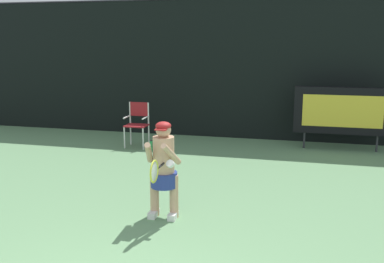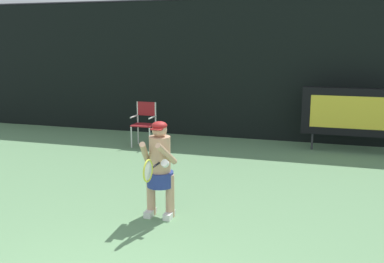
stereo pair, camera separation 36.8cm
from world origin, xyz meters
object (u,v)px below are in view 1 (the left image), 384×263
object	(u,v)px
scoreboard	(342,111)
water_bottle	(151,146)
tennis_player	(164,167)
tennis_racket	(155,171)
umpire_chair	(137,122)

from	to	relation	value
scoreboard	water_bottle	xyz separation A→B (m)	(-4.33, -1.18, -0.82)
water_bottle	tennis_player	world-z (taller)	tennis_player
water_bottle	tennis_racket	bearing A→B (deg)	-69.98
water_bottle	scoreboard	bearing A→B (deg)	15.30
tennis_player	umpire_chair	bearing A→B (deg)	115.83
umpire_chair	water_bottle	xyz separation A→B (m)	(0.48, -0.37, -0.50)
scoreboard	water_bottle	size ratio (longest dim) A/B	8.30
umpire_chair	tennis_player	size ratio (longest dim) A/B	0.76
scoreboard	umpire_chair	world-z (taller)	scoreboard
umpire_chair	tennis_racket	distance (m)	5.02
water_bottle	tennis_player	size ratio (longest dim) A/B	0.19
tennis_racket	scoreboard	bearing A→B (deg)	43.86
scoreboard	water_bottle	world-z (taller)	scoreboard
scoreboard	tennis_player	bearing A→B (deg)	-120.14
water_bottle	tennis_racket	size ratio (longest dim) A/B	0.44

